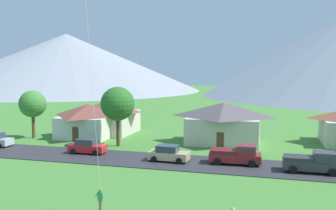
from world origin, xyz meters
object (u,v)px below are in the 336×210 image
at_px(house_leftmost, 224,122).
at_px(parked_car_red_mid_east, 87,146).
at_px(parked_car_tan_mid_west, 169,154).
at_px(pickup_truck_maroon_east_side, 237,154).
at_px(tree_near_left, 118,104).
at_px(tree_center, 33,104).
at_px(house_rightmost, 110,116).
at_px(house_right_center, 89,120).
at_px(pickup_truck_charcoal_west_side, 313,162).

xyz_separation_m(house_leftmost, parked_car_red_mid_east, (-14.41, -10.15, -1.92)).
bearing_deg(parked_car_tan_mid_west, pickup_truck_maroon_east_side, 5.64).
bearing_deg(tree_near_left, parked_car_tan_mid_west, -35.85).
relative_size(parked_car_tan_mid_west, pickup_truck_maroon_east_side, 0.81).
distance_m(tree_center, parked_car_red_mid_east, 14.26).
bearing_deg(house_rightmost, house_right_center, -115.52).
xyz_separation_m(house_rightmost, parked_car_tan_mid_west, (13.18, -14.53, -1.76)).
relative_size(house_leftmost, parked_car_tan_mid_west, 2.33).
bearing_deg(pickup_truck_maroon_east_side, house_leftmost, 103.77).
xyz_separation_m(tree_near_left, pickup_truck_charcoal_west_side, (22.46, -6.44, -4.30)).
bearing_deg(pickup_truck_maroon_east_side, house_right_center, 154.82).
relative_size(tree_near_left, parked_car_tan_mid_west, 1.77).
distance_m(tree_near_left, pickup_truck_charcoal_west_side, 23.76).
distance_m(tree_center, parked_car_tan_mid_west, 23.56).
xyz_separation_m(tree_near_left, tree_center, (-13.64, 1.86, -0.54)).
xyz_separation_m(parked_car_tan_mid_west, pickup_truck_maroon_east_side, (7.02, 0.69, 0.19)).
bearing_deg(parked_car_red_mid_east, house_leftmost, 35.15).
bearing_deg(parked_car_red_mid_east, house_rightmost, 103.41).
bearing_deg(pickup_truck_charcoal_west_side, house_right_center, 158.48).
xyz_separation_m(house_right_center, parked_car_red_mid_east, (4.91, -9.94, -1.59)).
bearing_deg(parked_car_tan_mid_west, tree_near_left, 144.15).
bearing_deg(tree_near_left, house_right_center, 142.83).
relative_size(house_right_center, tree_near_left, 1.13).
height_order(tree_center, parked_car_red_mid_east, tree_center).
height_order(parked_car_red_mid_east, pickup_truck_maroon_east_side, pickup_truck_maroon_east_side).
relative_size(house_leftmost, pickup_truck_maroon_east_side, 1.89).
xyz_separation_m(parked_car_red_mid_east, pickup_truck_charcoal_west_side, (24.20, -1.53, 0.19)).
bearing_deg(house_right_center, pickup_truck_maroon_east_side, -25.18).
height_order(tree_near_left, parked_car_red_mid_east, tree_near_left).
relative_size(house_rightmost, pickup_truck_maroon_east_side, 1.63).
distance_m(tree_near_left, parked_car_tan_mid_west, 11.11).
bearing_deg(parked_car_red_mid_east, pickup_truck_charcoal_west_side, -3.61).
bearing_deg(house_rightmost, pickup_truck_maroon_east_side, -34.40).
height_order(tree_center, parked_car_tan_mid_west, tree_center).
bearing_deg(parked_car_tan_mid_west, house_rightmost, 132.23).
bearing_deg(pickup_truck_maroon_east_side, parked_car_tan_mid_west, -174.36).
distance_m(house_leftmost, parked_car_tan_mid_west, 12.19).
bearing_deg(house_rightmost, tree_center, -142.33).
bearing_deg(parked_car_red_mid_east, parked_car_tan_mid_west, -5.96).
xyz_separation_m(tree_center, parked_car_tan_mid_west, (21.87, -7.82, -3.96)).
bearing_deg(house_leftmost, house_rightmost, 169.28).
height_order(pickup_truck_charcoal_west_side, pickup_truck_maroon_east_side, same).
relative_size(tree_center, parked_car_tan_mid_west, 1.58).
bearing_deg(tree_center, house_rightmost, 37.67).
height_order(house_rightmost, parked_car_red_mid_east, house_rightmost).
bearing_deg(house_leftmost, pickup_truck_charcoal_west_side, -50.05).
distance_m(parked_car_tan_mid_west, pickup_truck_maroon_east_side, 7.05).
xyz_separation_m(tree_near_left, pickup_truck_maroon_east_side, (15.25, -5.26, -4.30)).
height_order(parked_car_red_mid_east, pickup_truck_charcoal_west_side, pickup_truck_charcoal_west_side).
bearing_deg(pickup_truck_charcoal_west_side, parked_car_tan_mid_west, 178.04).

